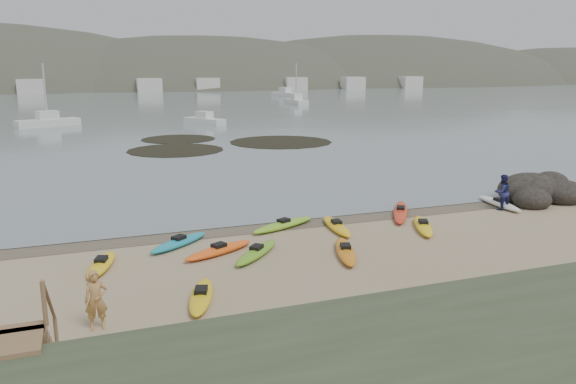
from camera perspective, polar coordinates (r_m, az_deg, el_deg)
name	(u,v)px	position (r m, az deg, el deg)	size (l,w,h in m)	color
ground	(288,222)	(27.60, 0.00, -3.04)	(600.00, 600.00, 0.00)	tan
wet_sand	(290,223)	(27.33, 0.22, -3.19)	(60.00, 60.00, 0.00)	brown
water	(96,80)	(325.15, -18.93, 10.69)	(1200.00, 1200.00, 0.00)	slate
stairs	(16,350)	(14.89, -25.91, -14.25)	(1.50, 2.70, 2.10)	olive
kayaks	(315,235)	(24.86, 2.80, -4.43)	(22.02, 10.88, 0.34)	teal
person_west	(96,300)	(17.35, -18.92, -10.35)	(0.65, 0.43, 1.78)	#BA874A
person_east	(502,192)	(31.77, 20.94, -0.02)	(0.93, 0.72, 1.91)	navy
rock_cluster	(540,196)	(35.06, 24.26, -0.35)	(5.42, 4.01, 1.90)	black
kelp_mats	(224,144)	(55.60, -6.57, 4.89)	(20.26, 16.00, 0.04)	black
moored_boats	(138,104)	(110.60, -15.02, 8.68)	(86.93, 67.75, 1.34)	silver
far_hills	(212,127)	(225.44, -7.72, 6.60)	(550.00, 135.00, 80.00)	#384235
far_town	(134,86)	(170.70, -15.36, 10.39)	(199.00, 5.00, 4.00)	beige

